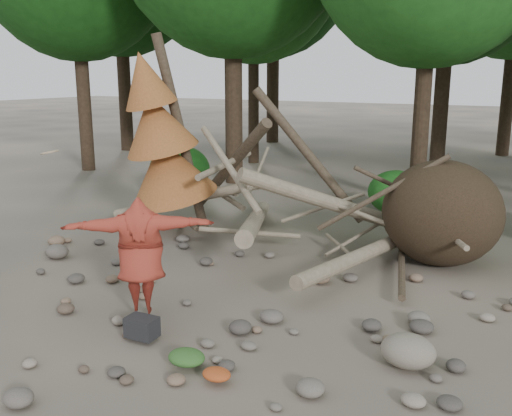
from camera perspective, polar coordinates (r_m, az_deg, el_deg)
The scene contains 11 objects.
ground at distance 8.52m, azimuth -6.31°, elevation -11.11°, with size 120.00×120.00×0.00m, color #514C44.
deadfall_pile at distance 11.13m, azimuth 15.07°, elevation -0.42°, with size 8.55×5.24×3.30m.
dead_conifer at distance 12.40m, azimuth -9.44°, elevation 6.70°, with size 2.06×2.16×4.35m.
bush_left at distance 17.04m, azimuth -7.64°, elevation 3.83°, with size 1.80×1.80×1.44m, color #154913.
bush_mid at distance 14.88m, azimuth 13.79°, elevation 1.54°, with size 1.40×1.40×1.12m, color #1D5C1A.
frisbee_thrower at distance 8.41m, azimuth -11.50°, elevation -4.68°, with size 3.04×1.71×2.29m.
backpack at distance 7.97m, azimuth -11.32°, elevation -11.99°, with size 0.42×0.28×0.28m, color black.
cloth_green at distance 7.26m, azimuth -6.94°, elevation -14.95°, with size 0.47×0.40×0.18m, color #2F5C24.
cloth_orange at distance 6.92m, azimuth -3.96°, elevation -16.61°, with size 0.35×0.29×0.13m, color #A3431B.
boulder_mid_right at distance 7.43m, azimuth 14.97°, elevation -13.63°, with size 0.68×0.61×0.41m, color gray.
boulder_mid_left at distance 11.74m, azimuth -19.28°, elevation -4.13°, with size 0.46×0.42×0.28m, color #625B52.
Camera 1 is at (4.52, -6.30, 3.52)m, focal length 40.00 mm.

